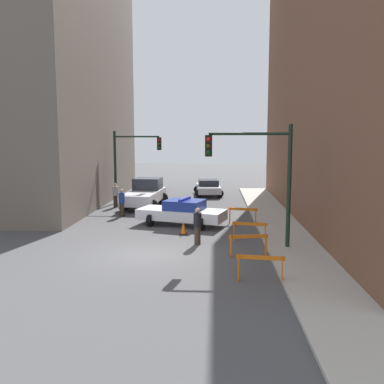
{
  "coord_description": "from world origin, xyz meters",
  "views": [
    {
      "loc": [
        2.79,
        -16.94,
        4.81
      ],
      "look_at": [
        1.4,
        8.34,
        1.51
      ],
      "focal_mm": 40.0,
      "sensor_mm": 36.0,
      "label": 1
    }
  ],
  "objects_px": {
    "pedestrian_corner": "(115,195)",
    "barrier_back": "(249,229)",
    "pedestrian_sidewalk": "(197,226)",
    "traffic_light_near": "(261,167)",
    "barrier_mid": "(249,242)",
    "barrier_corner": "(243,213)",
    "traffic_light_far": "(130,156)",
    "police_car": "(182,212)",
    "white_truck": "(145,194)",
    "pedestrian_crossing": "(122,202)",
    "barrier_front": "(260,264)",
    "traffic_cone": "(183,228)",
    "parked_car_near": "(208,187)"
  },
  "relations": [
    {
      "from": "pedestrian_sidewalk",
      "to": "barrier_front",
      "type": "relative_size",
      "value": 1.04
    },
    {
      "from": "police_car",
      "to": "barrier_mid",
      "type": "bearing_deg",
      "value": -135.09
    },
    {
      "from": "police_car",
      "to": "pedestrian_sidewalk",
      "type": "relative_size",
      "value": 3.03
    },
    {
      "from": "pedestrian_corner",
      "to": "barrier_corner",
      "type": "relative_size",
      "value": 1.05
    },
    {
      "from": "police_car",
      "to": "white_truck",
      "type": "relative_size",
      "value": 0.91
    },
    {
      "from": "white_truck",
      "to": "barrier_front",
      "type": "height_order",
      "value": "white_truck"
    },
    {
      "from": "traffic_light_far",
      "to": "barrier_back",
      "type": "height_order",
      "value": "traffic_light_far"
    },
    {
      "from": "traffic_light_far",
      "to": "barrier_corner",
      "type": "distance_m",
      "value": 10.66
    },
    {
      "from": "police_car",
      "to": "traffic_cone",
      "type": "relative_size",
      "value": 7.68
    },
    {
      "from": "parked_car_near",
      "to": "traffic_cone",
      "type": "xyz_separation_m",
      "value": [
        -0.98,
        -14.26,
        -0.36
      ]
    },
    {
      "from": "barrier_mid",
      "to": "traffic_cone",
      "type": "xyz_separation_m",
      "value": [
        -2.91,
        3.79,
        -0.3
      ]
    },
    {
      "from": "barrier_back",
      "to": "pedestrian_crossing",
      "type": "bearing_deg",
      "value": 140.77
    },
    {
      "from": "pedestrian_sidewalk",
      "to": "traffic_cone",
      "type": "xyz_separation_m",
      "value": [
        -0.78,
        1.95,
        -0.54
      ]
    },
    {
      "from": "traffic_light_near",
      "to": "barrier_back",
      "type": "xyz_separation_m",
      "value": [
        -0.35,
        1.26,
        -2.91
      ]
    },
    {
      "from": "police_car",
      "to": "pedestrian_crossing",
      "type": "distance_m",
      "value": 4.55
    },
    {
      "from": "traffic_light_far",
      "to": "barrier_back",
      "type": "distance_m",
      "value": 13.66
    },
    {
      "from": "pedestrian_corner",
      "to": "pedestrian_sidewalk",
      "type": "xyz_separation_m",
      "value": [
        6.02,
        -9.8,
        0.0
      ]
    },
    {
      "from": "barrier_mid",
      "to": "pedestrian_sidewalk",
      "type": "bearing_deg",
      "value": 139.22
    },
    {
      "from": "pedestrian_corner",
      "to": "pedestrian_sidewalk",
      "type": "distance_m",
      "value": 11.5
    },
    {
      "from": "pedestrian_corner",
      "to": "traffic_cone",
      "type": "distance_m",
      "value": 9.46
    },
    {
      "from": "traffic_light_near",
      "to": "traffic_light_far",
      "type": "relative_size",
      "value": 1.0
    },
    {
      "from": "traffic_light_near",
      "to": "white_truck",
      "type": "height_order",
      "value": "traffic_light_near"
    },
    {
      "from": "traffic_cone",
      "to": "pedestrian_crossing",
      "type": "bearing_deg",
      "value": 131.64
    },
    {
      "from": "pedestrian_sidewalk",
      "to": "barrier_front",
      "type": "xyz_separation_m",
      "value": [
        2.29,
        -4.86,
        -0.24
      ]
    },
    {
      "from": "traffic_cone",
      "to": "police_car",
      "type": "bearing_deg",
      "value": 95.96
    },
    {
      "from": "pedestrian_crossing",
      "to": "barrier_mid",
      "type": "bearing_deg",
      "value": -89.66
    },
    {
      "from": "traffic_light_far",
      "to": "police_car",
      "type": "bearing_deg",
      "value": -60.02
    },
    {
      "from": "police_car",
      "to": "barrier_corner",
      "type": "height_order",
      "value": "police_car"
    },
    {
      "from": "barrier_back",
      "to": "barrier_corner",
      "type": "bearing_deg",
      "value": 90.87
    },
    {
      "from": "barrier_front",
      "to": "traffic_light_near",
      "type": "bearing_deg",
      "value": 84.23
    },
    {
      "from": "white_truck",
      "to": "parked_car_near",
      "type": "distance_m",
      "value": 7.3
    },
    {
      "from": "traffic_light_near",
      "to": "barrier_mid",
      "type": "relative_size",
      "value": 3.28
    },
    {
      "from": "police_car",
      "to": "pedestrian_corner",
      "type": "relative_size",
      "value": 3.03
    },
    {
      "from": "traffic_light_near",
      "to": "traffic_light_far",
      "type": "bearing_deg",
      "value": 123.34
    },
    {
      "from": "pedestrian_crossing",
      "to": "traffic_light_near",
      "type": "bearing_deg",
      "value": -82.89
    },
    {
      "from": "traffic_light_near",
      "to": "pedestrian_crossing",
      "type": "bearing_deg",
      "value": 136.63
    },
    {
      "from": "police_car",
      "to": "traffic_light_far",
      "type": "bearing_deg",
      "value": 47.09
    },
    {
      "from": "white_truck",
      "to": "traffic_cone",
      "type": "bearing_deg",
      "value": -64.06
    },
    {
      "from": "traffic_light_near",
      "to": "barrier_mid",
      "type": "xyz_separation_m",
      "value": [
        -0.58,
        -1.22,
        -2.91
      ]
    },
    {
      "from": "traffic_light_far",
      "to": "barrier_mid",
      "type": "distance_m",
      "value": 15.6
    },
    {
      "from": "pedestrian_corner",
      "to": "pedestrian_sidewalk",
      "type": "bearing_deg",
      "value": 56.7
    },
    {
      "from": "traffic_light_far",
      "to": "traffic_cone",
      "type": "distance_m",
      "value": 11.09
    },
    {
      "from": "pedestrian_sidewalk",
      "to": "barrier_mid",
      "type": "xyz_separation_m",
      "value": [
        2.13,
        -1.84,
        -0.24
      ]
    },
    {
      "from": "police_car",
      "to": "barrier_corner",
      "type": "relative_size",
      "value": 3.18
    },
    {
      "from": "police_car",
      "to": "traffic_cone",
      "type": "bearing_deg",
      "value": -156.93
    },
    {
      "from": "barrier_mid",
      "to": "traffic_cone",
      "type": "bearing_deg",
      "value": 127.57
    },
    {
      "from": "traffic_light_near",
      "to": "barrier_mid",
      "type": "bearing_deg",
      "value": -115.65
    },
    {
      "from": "traffic_light_far",
      "to": "white_truck",
      "type": "xyz_separation_m",
      "value": [
        1.26,
        -1.32,
        -2.49
      ]
    },
    {
      "from": "pedestrian_corner",
      "to": "barrier_back",
      "type": "bearing_deg",
      "value": 67.6
    },
    {
      "from": "barrier_back",
      "to": "traffic_light_near",
      "type": "bearing_deg",
      "value": -74.33
    }
  ]
}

